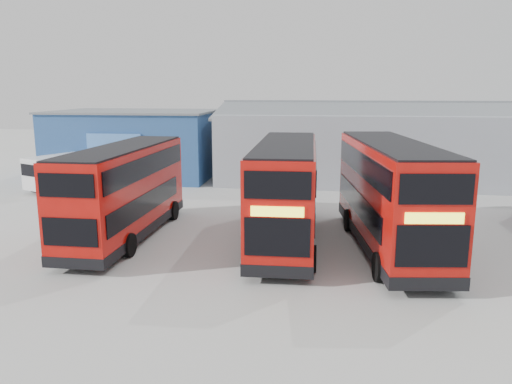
# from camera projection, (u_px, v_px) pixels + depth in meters

# --- Properties ---
(ground_plane) EXTENTS (120.00, 120.00, 0.00)m
(ground_plane) POSITION_uv_depth(u_px,v_px,m) (308.00, 259.00, 20.18)
(ground_plane) COLOR #A7A8A2
(ground_plane) RESTS_ON ground
(office_block) EXTENTS (12.30, 8.32, 5.12)m
(office_block) POSITION_uv_depth(u_px,v_px,m) (136.00, 143.00, 38.93)
(office_block) COLOR navy
(office_block) RESTS_ON ground
(maintenance_shed) EXTENTS (30.50, 12.00, 5.89)m
(maintenance_shed) POSITION_uv_depth(u_px,v_px,m) (422.00, 144.00, 38.03)
(maintenance_shed) COLOR #959AA3
(maintenance_shed) RESTS_ON ground
(double_decker_left) EXTENTS (2.66, 10.09, 4.25)m
(double_decker_left) POSITION_uv_depth(u_px,v_px,m) (125.00, 193.00, 22.67)
(double_decker_left) COLOR #B60F0A
(double_decker_left) RESTS_ON ground
(double_decker_centre) EXTENTS (2.88, 10.66, 4.48)m
(double_decker_centre) POSITION_uv_depth(u_px,v_px,m) (286.00, 193.00, 22.01)
(double_decker_centre) COLOR #B60F0A
(double_decker_centre) RESTS_ON ground
(double_decker_right) EXTENTS (3.89, 11.09, 4.60)m
(double_decker_right) POSITION_uv_depth(u_px,v_px,m) (390.00, 197.00, 21.04)
(double_decker_right) COLOR #B60F0A
(double_decker_right) RESTS_ON ground
(panel_van) EXTENTS (4.26, 5.83, 2.39)m
(panel_van) POSITION_uv_depth(u_px,v_px,m) (67.00, 170.00, 33.91)
(panel_van) COLOR silver
(panel_van) RESTS_ON ground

